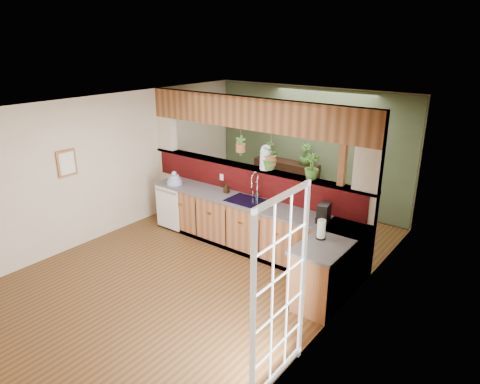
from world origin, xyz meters
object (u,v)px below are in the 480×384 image
Objects in this scene: coffee_maker at (323,214)px; glass_jar at (266,157)px; dish_stack at (174,180)px; soap_dispenser at (226,188)px; paper_towel at (321,230)px; shelving_console at (286,182)px; faucet at (256,184)px.

glass_jar is at bearing 152.99° from coffee_maker.
dish_stack is 1.60× the size of soap_dispenser.
dish_stack is 1.00× the size of coffee_maker.
paper_towel is 0.68× the size of glass_jar.
dish_stack is 3.08m from coffee_maker.
shelving_console is (-2.28, 2.84, -0.54)m from paper_towel.
dish_stack is at bearing -113.26° from shelving_console.
coffee_maker reaches higher than dish_stack.
coffee_maker is 1.51m from glass_jar.
shelving_console is at bearing 66.74° from dish_stack.
coffee_maker is (3.08, 0.09, 0.06)m from dish_stack.
soap_dispenser is 2.32m from paper_towel.
paper_towel is (2.22, -0.67, 0.04)m from soap_dispenser.
shelving_console is at bearing 91.65° from soap_dispenser.
glass_jar reaches higher than soap_dispenser.
shelving_console is at bearing 107.31° from faucet.
glass_jar is (-1.57, 0.94, 0.57)m from paper_towel.
shelving_console is at bearing 128.75° from paper_towel.
shelving_console is (-0.66, 2.12, -0.67)m from faucet.
soap_dispenser is (1.09, 0.22, 0.01)m from dish_stack.
coffee_maker is 0.99× the size of paper_towel.
soap_dispenser is 0.62× the size of paper_towel.
glass_jar is 0.30× the size of shelving_console.
paper_towel is at bearing -76.22° from coffee_maker.
faucet is 1.66× the size of paper_towel.
glass_jar is at bearing 15.99° from dish_stack.
glass_jar reaches higher than shelving_console.
glass_jar is (1.74, 0.50, 0.63)m from dish_stack.
dish_stack is 3.34m from paper_towel.
faucet is 1.41m from coffee_maker.
faucet is at bearing 4.97° from soap_dispenser.
shelving_console is at bearing 121.63° from coffee_maker.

